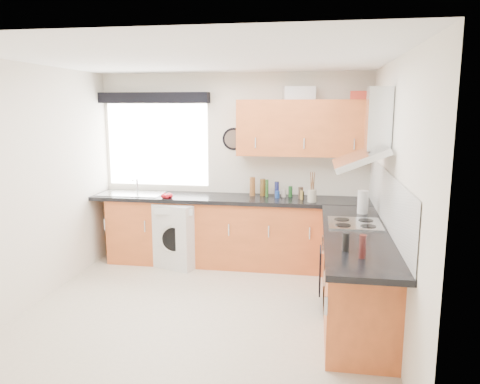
% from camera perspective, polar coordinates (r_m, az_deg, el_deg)
% --- Properties ---
extents(ground_plane, '(3.60, 3.60, 0.00)m').
position_cam_1_polar(ground_plane, '(4.94, -4.60, -14.36)').
color(ground_plane, beige).
extents(ceiling, '(3.60, 3.60, 0.02)m').
position_cam_1_polar(ceiling, '(4.51, -5.08, 15.86)').
color(ceiling, white).
rests_on(ceiling, wall_back).
extents(wall_back, '(3.60, 0.02, 2.50)m').
position_cam_1_polar(wall_back, '(6.30, -0.85, 2.95)').
color(wall_back, silver).
rests_on(wall_back, ground_plane).
extents(wall_front, '(3.60, 0.02, 2.50)m').
position_cam_1_polar(wall_front, '(2.90, -13.56, -6.30)').
color(wall_front, silver).
rests_on(wall_front, ground_plane).
extents(wall_left, '(0.02, 3.60, 2.50)m').
position_cam_1_polar(wall_left, '(5.29, -24.08, 0.60)').
color(wall_left, silver).
rests_on(wall_left, ground_plane).
extents(wall_right, '(0.02, 3.60, 2.50)m').
position_cam_1_polar(wall_right, '(4.48, 18.09, -0.63)').
color(wall_right, silver).
rests_on(wall_right, ground_plane).
extents(window, '(1.40, 0.02, 1.10)m').
position_cam_1_polar(window, '(6.53, -10.02, 5.70)').
color(window, silver).
rests_on(window, wall_back).
extents(window_blind, '(1.50, 0.18, 0.14)m').
position_cam_1_polar(window_blind, '(6.42, -10.47, 11.24)').
color(window_blind, black).
rests_on(window_blind, wall_back).
extents(splashback, '(0.01, 3.00, 0.54)m').
position_cam_1_polar(splashback, '(4.79, 17.40, -0.77)').
color(splashback, white).
rests_on(splashback, wall_right).
extents(base_cab_back, '(3.00, 0.58, 0.86)m').
position_cam_1_polar(base_cab_back, '(6.20, -2.21, -4.91)').
color(base_cab_back, '#AE5024').
rests_on(base_cab_back, ground_plane).
extents(base_cab_corner, '(0.60, 0.60, 0.86)m').
position_cam_1_polar(base_cab_corner, '(6.09, 12.76, -5.46)').
color(base_cab_corner, '#AE5024').
rests_on(base_cab_corner, ground_plane).
extents(base_cab_right, '(0.58, 2.10, 0.86)m').
position_cam_1_polar(base_cab_right, '(4.81, 13.80, -9.83)').
color(base_cab_right, '#AE5024').
rests_on(base_cab_right, ground_plane).
extents(worktop_back, '(3.60, 0.62, 0.05)m').
position_cam_1_polar(worktop_back, '(6.07, -1.34, -0.83)').
color(worktop_back, black).
rests_on(worktop_back, base_cab_back).
extents(worktop_right, '(0.62, 2.42, 0.05)m').
position_cam_1_polar(worktop_right, '(4.53, 14.07, -5.06)').
color(worktop_right, black).
rests_on(worktop_right, base_cab_right).
extents(sink, '(0.84, 0.46, 0.10)m').
position_cam_1_polar(sink, '(6.44, -13.06, 0.13)').
color(sink, silver).
rests_on(sink, worktop_back).
extents(oven, '(0.56, 0.58, 0.85)m').
position_cam_1_polar(oven, '(4.95, 13.55, -9.28)').
color(oven, black).
rests_on(oven, ground_plane).
extents(hob_plate, '(0.52, 0.52, 0.01)m').
position_cam_1_polar(hob_plate, '(4.81, 13.80, -3.75)').
color(hob_plate, silver).
rests_on(hob_plate, worktop_right).
extents(extractor_hood, '(0.52, 0.78, 0.66)m').
position_cam_1_polar(extractor_hood, '(4.69, 15.48, 6.39)').
color(extractor_hood, silver).
rests_on(extractor_hood, wall_right).
extents(upper_cabinets, '(1.70, 0.35, 0.70)m').
position_cam_1_polar(upper_cabinets, '(5.99, 7.91, 7.74)').
color(upper_cabinets, '#AE5024').
rests_on(upper_cabinets, wall_back).
extents(washing_machine, '(0.72, 0.71, 0.84)m').
position_cam_1_polar(washing_machine, '(6.23, -7.27, -5.02)').
color(washing_machine, silver).
rests_on(washing_machine, ground_plane).
extents(wall_clock, '(0.30, 0.04, 0.30)m').
position_cam_1_polar(wall_clock, '(6.24, -0.81, 6.47)').
color(wall_clock, black).
rests_on(wall_clock, wall_back).
extents(casserole, '(0.43, 0.35, 0.16)m').
position_cam_1_polar(casserole, '(6.08, 7.16, 11.86)').
color(casserole, silver).
rests_on(casserole, upper_cabinets).
extents(storage_box, '(0.24, 0.21, 0.10)m').
position_cam_1_polar(storage_box, '(5.89, 14.43, 11.36)').
color(storage_box, '#A42A1B').
rests_on(storage_box, upper_cabinets).
extents(utensil_pot, '(0.11, 0.11, 0.15)m').
position_cam_1_polar(utensil_pot, '(5.80, 8.77, -0.46)').
color(utensil_pot, gray).
rests_on(utensil_pot, worktop_back).
extents(kitchen_roll, '(0.13, 0.13, 0.25)m').
position_cam_1_polar(kitchen_roll, '(5.28, 14.74, -1.20)').
color(kitchen_roll, silver).
rests_on(kitchen_roll, worktop_right).
extents(tomato_cluster, '(0.14, 0.14, 0.06)m').
position_cam_1_polar(tomato_cluster, '(6.06, -8.89, -0.44)').
color(tomato_cluster, red).
rests_on(tomato_cluster, worktop_back).
extents(jar_0, '(0.04, 0.04, 0.23)m').
position_cam_1_polar(jar_0, '(6.06, 3.31, 0.45)').
color(jar_0, '#224819').
rests_on(jar_0, worktop_back).
extents(jar_1, '(0.06, 0.06, 0.15)m').
position_cam_1_polar(jar_1, '(5.99, 7.41, -0.11)').
color(jar_1, '#3E2D22').
rests_on(jar_1, worktop_back).
extents(jar_2, '(0.07, 0.07, 0.10)m').
position_cam_1_polar(jar_2, '(6.08, 5.33, -0.16)').
color(jar_2, '#A89D90').
rests_on(jar_2, worktop_back).
extents(jar_3, '(0.06, 0.06, 0.09)m').
position_cam_1_polar(jar_3, '(6.01, 4.57, -0.30)').
color(jar_3, navy).
rests_on(jar_3, worktop_back).
extents(jar_4, '(0.07, 0.07, 0.22)m').
position_cam_1_polar(jar_4, '(6.14, 2.79, 0.57)').
color(jar_4, brown).
rests_on(jar_4, worktop_back).
extents(jar_5, '(0.05, 0.05, 0.14)m').
position_cam_1_polar(jar_5, '(6.10, 6.16, 0.06)').
color(jar_5, '#1B4D1F').
rests_on(jar_5, worktop_back).
extents(jar_6, '(0.06, 0.06, 0.19)m').
position_cam_1_polar(jar_6, '(6.11, 4.50, 0.36)').
color(jar_6, navy).
rests_on(jar_6, worktop_back).
extents(jar_7, '(0.07, 0.07, 0.25)m').
position_cam_1_polar(jar_7, '(6.13, 1.52, 0.67)').
color(jar_7, brown).
rests_on(jar_7, worktop_back).
extents(jar_8, '(0.04, 0.04, 0.12)m').
position_cam_1_polar(jar_8, '(5.93, 7.53, -0.38)').
color(jar_8, olive).
rests_on(jar_8, worktop_back).
extents(jar_9, '(0.05, 0.05, 0.10)m').
position_cam_1_polar(jar_9, '(5.96, 7.57, -0.39)').
color(jar_9, black).
rests_on(jar_9, worktop_back).
extents(bottle_0, '(0.06, 0.06, 0.15)m').
position_cam_1_polar(bottle_0, '(3.90, 12.76, -5.95)').
color(bottle_0, black).
rests_on(bottle_0, worktop_right).
extents(bottle_1, '(0.06, 0.06, 0.19)m').
position_cam_1_polar(bottle_1, '(3.75, 14.71, -6.45)').
color(bottle_1, '#3F1716').
rests_on(bottle_1, worktop_right).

